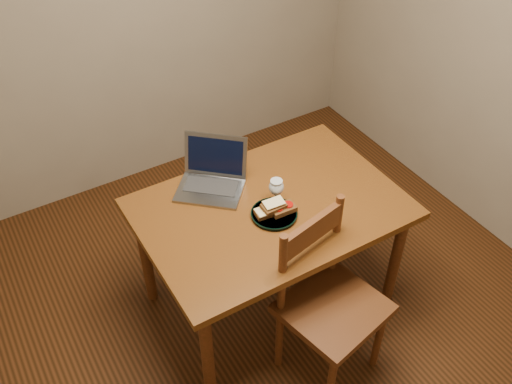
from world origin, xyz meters
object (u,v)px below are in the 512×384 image
table (270,218)px  milk_glass (276,192)px  plate (274,214)px  chair (330,297)px  laptop (212,174)px

table → milk_glass: (0.04, 0.01, 0.16)m
milk_glass → plate: bearing=-127.5°
table → milk_glass: size_ratio=8.97×
chair → table: bearing=81.3°
plate → laptop: laptop is taller
laptop → chair: bearing=-34.3°
plate → milk_glass: 0.12m
milk_glass → chair: bearing=-90.7°
milk_glass → laptop: size_ratio=0.32×
table → plate: (-0.02, -0.07, 0.10)m
milk_glass → laptop: bearing=124.1°
chair → laptop: (-0.19, 0.79, 0.28)m
table → chair: (0.03, -0.49, -0.13)m
plate → laptop: (-0.14, 0.37, 0.05)m
plate → laptop: 0.40m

